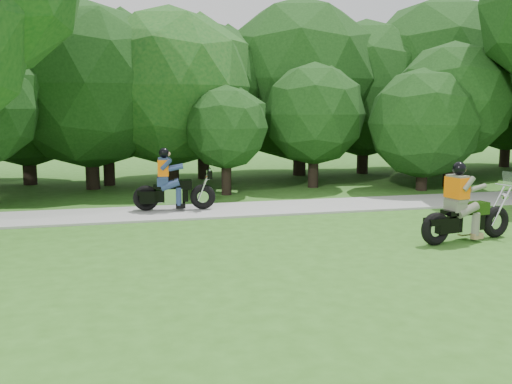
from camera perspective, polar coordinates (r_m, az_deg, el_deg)
name	(u,v)px	position (r m, az deg, el deg)	size (l,w,h in m)	color
ground	(468,290)	(10.30, 20.42, -9.14)	(100.00, 100.00, 0.00)	#30601B
walkway	(310,206)	(17.29, 5.40, -1.44)	(60.00, 2.20, 0.06)	gray
tree_line	(264,88)	(23.82, 0.83, 10.33)	(39.99, 12.09, 7.85)	black
chopper_motorcycle	(463,212)	(13.60, 19.99, -1.94)	(2.54, 0.91, 1.83)	black
touring_motorcycle	(169,188)	(16.53, -8.68, 0.43)	(2.37, 0.83, 1.80)	black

